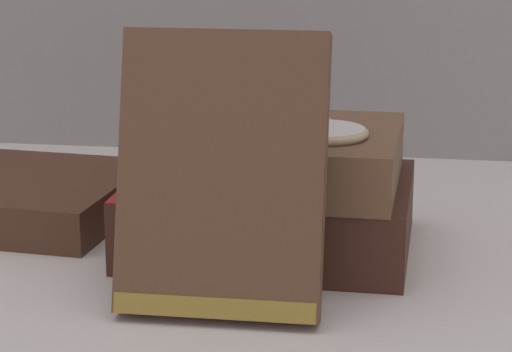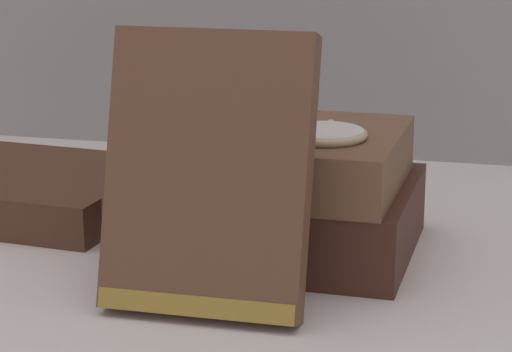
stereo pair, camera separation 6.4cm
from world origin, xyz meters
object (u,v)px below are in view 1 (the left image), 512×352
object	(u,v)px
book_flat_bottom	(263,214)
pocket_watch	(324,132)
book_flat_top	(264,156)
book_leaning_front	(222,183)

from	to	relation	value
book_flat_bottom	pocket_watch	world-z (taller)	pocket_watch
book_flat_bottom	book_flat_top	xyz separation A→B (m)	(0.00, -0.01, 0.04)
book_leaning_front	pocket_watch	distance (m)	0.10
book_flat_bottom	book_leaning_front	size ratio (longest dim) A/B	1.18
book_leaning_front	pocket_watch	world-z (taller)	book_leaning_front
book_flat_top	pocket_watch	xyz separation A→B (m)	(0.04, -0.02, 0.02)
book_leaning_front	pocket_watch	xyz separation A→B (m)	(0.05, 0.09, 0.01)
book_flat_top	book_flat_bottom	bearing A→B (deg)	105.84
book_flat_top	pocket_watch	world-z (taller)	pocket_watch
book_flat_top	book_leaning_front	bearing A→B (deg)	-93.42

